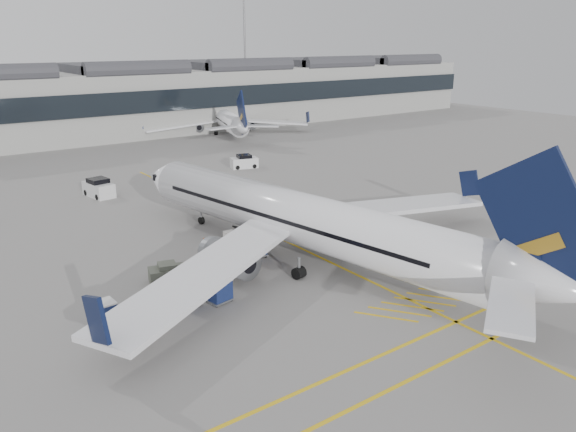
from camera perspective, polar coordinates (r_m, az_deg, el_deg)
ground at (r=36.96m, az=-5.80°, el=-9.06°), size 220.00×220.00×0.00m
terminal at (r=102.50m, az=-27.15°, el=9.87°), size 200.00×20.45×12.40m
apron_markings at (r=49.68m, az=-1.74°, el=-1.84°), size 0.25×60.00×0.01m
airliner_main at (r=42.63m, az=1.71°, el=-0.45°), size 38.44×42.32×11.32m
airliner_far at (r=104.01m, az=-6.38°, el=9.78°), size 29.03×32.20×8.89m
belt_loader at (r=46.80m, az=-4.77°, el=-2.47°), size 4.40×1.63×1.79m
baggage_cart_a at (r=44.35m, az=-3.57°, el=-2.80°), size 2.19×1.91×2.04m
baggage_cart_b at (r=36.88m, az=-10.14°, el=-7.83°), size 1.80×1.61×1.60m
baggage_cart_c at (r=37.19m, az=-7.03°, el=-7.47°), size 1.71×1.49×1.59m
baggage_cart_d at (r=35.70m, az=-18.25°, el=-9.40°), size 1.58×1.33×1.59m
ramp_agent_a at (r=43.05m, az=-3.67°, el=-3.80°), size 0.74×0.68×1.70m
ramp_agent_b at (r=44.17m, az=-8.44°, el=-3.31°), size 0.91×0.73×1.82m
pushback_tug at (r=40.82m, az=-12.15°, el=-5.74°), size 2.85×2.16×1.42m
safety_cone_nose at (r=57.30m, az=-5.88°, el=1.01°), size 0.39×0.39×0.54m
safety_cone_engine at (r=48.97m, az=4.78°, el=-1.84°), size 0.41×0.41×0.57m
service_van_mid at (r=64.77m, az=-18.67°, el=2.69°), size 2.56×4.20×2.02m
service_van_right at (r=75.49m, az=-4.47°, el=5.50°), size 3.84×2.61×1.80m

